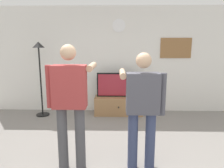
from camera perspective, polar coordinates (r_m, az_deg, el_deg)
back_wall at (r=5.49m, az=-0.19°, el=6.54°), size 6.40×0.10×2.70m
tv_stand at (r=5.34m, az=1.79°, el=-5.87°), size 1.19×0.48×0.45m
television at (r=5.26m, az=1.82°, el=-0.22°), size 1.09×0.07×0.60m
wall_clock at (r=5.43m, az=1.89°, el=15.62°), size 0.32×0.03×0.32m
framed_picture at (r=5.62m, az=16.97°, el=9.36°), size 0.78×0.04×0.50m
floor_lamp at (r=5.34m, az=-19.12°, el=5.28°), size 0.32×0.32×1.82m
person_standing_nearer_lamp at (r=2.92m, az=-11.32°, el=-4.30°), size 0.63×0.78×1.76m
person_standing_nearer_couch at (r=2.92m, az=8.25°, el=-5.56°), size 0.63×0.78×1.65m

